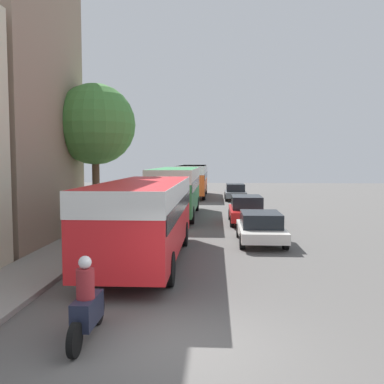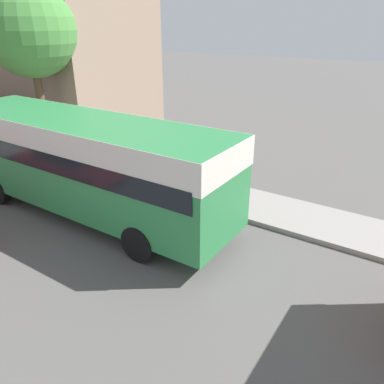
# 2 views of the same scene
# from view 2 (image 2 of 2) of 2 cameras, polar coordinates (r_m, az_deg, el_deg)

# --- Properties ---
(building_midblock) EXTENTS (6.48, 7.56, 11.78)m
(building_midblock) POSITION_cam_2_polar(r_m,az_deg,el_deg) (23.10, -18.41, 23.98)
(building_midblock) COLOR gray
(building_midblock) RESTS_ON ground_plane
(bus_following) EXTENTS (2.62, 10.12, 3.10)m
(bus_following) POSITION_cam_2_polar(r_m,az_deg,el_deg) (11.97, -16.30, 5.59)
(bus_following) COLOR #2D8447
(bus_following) RESTS_ON ground_plane
(pedestrian_near_curb) EXTENTS (0.39, 0.39, 1.86)m
(pedestrian_near_curb) POSITION_cam_2_polar(r_m,az_deg,el_deg) (20.98, -24.74, 9.74)
(pedestrian_near_curb) COLOR #232838
(pedestrian_near_curb) RESTS_ON sidewalk
(street_tree) EXTENTS (3.93, 3.93, 7.17)m
(street_tree) POSITION_cam_2_polar(r_m,az_deg,el_deg) (18.54, -23.54, 21.61)
(street_tree) COLOR brown
(street_tree) RESTS_ON sidewalk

